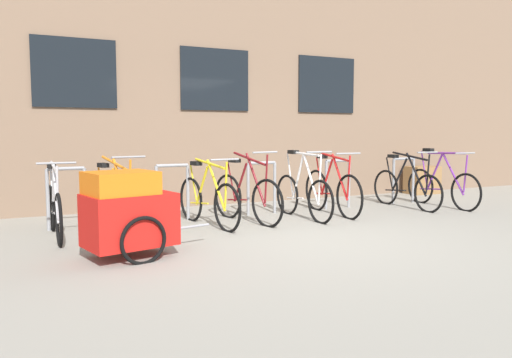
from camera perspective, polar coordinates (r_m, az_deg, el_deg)
The scene contains 13 objects.
ground_plane at distance 6.43m, azimuth 5.63°, elevation -6.68°, with size 42.00×42.00×0.00m, color gray.
storefront_building at distance 12.99m, azimuth -11.01°, elevation 11.88°, with size 28.00×7.84×5.67m.
bike_rack at distance 8.15m, azimuth 0.64°, elevation -0.43°, with size 6.54×0.05×0.87m.
bicycle_white at distance 7.79m, azimuth 5.40°, elevation -1.73°, with size 0.44×1.63×1.08m.
bicycle_red at distance 8.24m, azimuth 8.68°, elevation -1.32°, with size 0.44×1.72×1.05m.
bicycle_yellow at distance 7.18m, azimuth -5.54°, elevation -2.40°, with size 0.46×1.70×1.01m.
bicycle_silver at distance 6.84m, azimuth -22.02°, elevation -3.21°, with size 0.44×1.70×1.01m.
bicycle_black at distance 9.23m, azimuth 16.79°, elevation -0.89°, with size 0.44×1.73×1.04m.
bicycle_purple at distance 9.58m, azimuth 20.51°, elevation -0.72°, with size 0.44×1.77×1.06m.
bicycle_maroon at distance 7.45m, azimuth -1.09°, elevation -2.00°, with size 0.52×1.65×1.09m.
bicycle_orange at distance 6.86m, azimuth -15.92°, elevation -2.72°, with size 0.54×1.80×1.07m.
bike_trailer at distance 5.48m, azimuth -14.48°, elevation -3.72°, with size 1.48×0.80×0.95m.
planter_box at distance 11.49m, azimuth 18.49°, elevation -0.10°, with size 0.70×0.44×0.60m, color olive.
Camera 1 is at (-3.25, -5.38, 1.34)m, focal length 34.93 mm.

